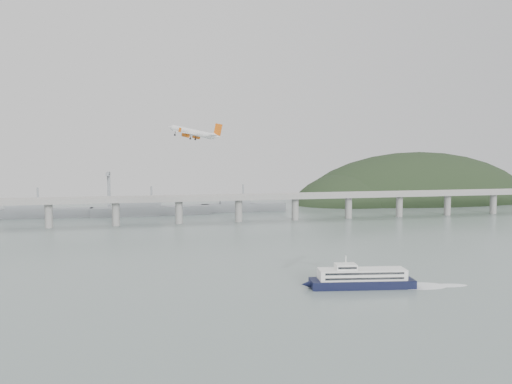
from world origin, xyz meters
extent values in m
plane|color=slate|center=(0.00, 0.00, 0.00)|extent=(900.00, 900.00, 0.00)
cube|color=gray|center=(0.00, 200.00, 20.00)|extent=(800.00, 22.00, 2.20)
cube|color=gray|center=(0.00, 189.50, 22.00)|extent=(800.00, 0.60, 1.80)
cube|color=gray|center=(0.00, 210.50, 22.00)|extent=(800.00, 0.60, 1.80)
cylinder|color=gray|center=(-130.00, 200.00, 9.50)|extent=(6.00, 6.00, 21.00)
cylinder|color=gray|center=(-80.00, 200.00, 9.50)|extent=(6.00, 6.00, 21.00)
cylinder|color=gray|center=(-30.00, 200.00, 9.50)|extent=(6.00, 6.00, 21.00)
cylinder|color=gray|center=(20.00, 200.00, 9.50)|extent=(6.00, 6.00, 21.00)
cylinder|color=gray|center=(70.00, 200.00, 9.50)|extent=(6.00, 6.00, 21.00)
cylinder|color=gray|center=(120.00, 200.00, 9.50)|extent=(6.00, 6.00, 21.00)
cylinder|color=gray|center=(170.00, 200.00, 9.50)|extent=(6.00, 6.00, 21.00)
cylinder|color=gray|center=(220.00, 200.00, 9.50)|extent=(6.00, 6.00, 21.00)
cylinder|color=gray|center=(270.00, 200.00, 9.50)|extent=(6.00, 6.00, 21.00)
ellipsoid|color=black|center=(270.00, 330.00, -18.00)|extent=(320.00, 150.00, 156.00)
ellipsoid|color=black|center=(175.00, 320.00, -12.00)|extent=(140.00, 110.00, 96.00)
ellipsoid|color=black|center=(360.00, 340.00, -25.00)|extent=(220.00, 140.00, 120.00)
cube|color=slate|center=(-150.00, 270.00, 4.00)|extent=(95.67, 20.15, 8.00)
cube|color=slate|center=(-159.50, 270.00, 12.00)|extent=(33.90, 15.02, 8.00)
cylinder|color=slate|center=(-150.00, 270.00, 20.00)|extent=(1.60, 1.60, 14.00)
cube|color=slate|center=(-50.00, 265.00, 4.00)|extent=(110.55, 21.43, 8.00)
cube|color=slate|center=(-61.00, 265.00, 12.00)|extent=(39.01, 16.73, 8.00)
cylinder|color=slate|center=(-50.00, 265.00, 20.00)|extent=(1.60, 1.60, 14.00)
cube|color=slate|center=(40.00, 275.00, 4.00)|extent=(85.00, 13.60, 8.00)
cube|color=slate|center=(31.50, 275.00, 12.00)|extent=(29.75, 11.90, 8.00)
cylinder|color=slate|center=(40.00, 275.00, 20.00)|extent=(1.60, 1.60, 14.00)
cube|color=slate|center=(-90.00, 300.00, 20.00)|extent=(3.00, 3.00, 40.00)
cube|color=slate|center=(-90.00, 290.00, 38.00)|extent=(3.00, 28.00, 3.00)
cube|color=black|center=(28.86, -17.62, 1.77)|extent=(45.31, 17.72, 3.53)
cone|color=black|center=(5.34, -13.69, 1.77)|extent=(4.94, 4.21, 3.53)
cube|color=white|center=(28.86, -17.62, 5.74)|extent=(38.05, 14.82, 4.42)
cube|color=black|center=(28.13, -22.02, 6.89)|extent=(33.13, 5.66, 0.88)
cube|color=black|center=(28.13, -22.02, 4.77)|extent=(33.13, 5.66, 0.88)
cube|color=black|center=(29.60, -13.22, 6.89)|extent=(33.13, 5.66, 0.88)
cube|color=black|center=(29.60, -13.22, 4.77)|extent=(33.13, 5.66, 0.88)
cube|color=white|center=(21.89, -16.45, 9.10)|extent=(9.73, 7.55, 2.30)
cube|color=black|center=(21.38, -19.55, 9.10)|extent=(7.86, 1.41, 0.88)
cylinder|color=white|center=(21.89, -16.45, 11.92)|extent=(0.51, 0.51, 3.53)
ellipsoid|color=white|center=(53.26, -21.68, 0.04)|extent=(27.18, 16.73, 0.18)
ellipsoid|color=white|center=(65.46, -23.72, 0.04)|extent=(19.87, 9.41, 0.18)
cylinder|color=silver|center=(-33.11, 66.83, 68.86)|extent=(21.71, 20.86, 8.67)
cone|color=silver|center=(-44.41, 76.49, 71.89)|extent=(5.56, 5.48, 4.14)
cone|color=silver|center=(-21.37, 56.82, 66.20)|extent=(6.29, 5.97, 4.32)
cube|color=silver|center=(-32.58, 66.31, 67.74)|extent=(24.26, 27.74, 2.92)
cube|color=silver|center=(-21.95, 57.36, 67.04)|extent=(9.60, 10.67, 1.42)
cube|color=#D2570E|center=(-20.67, 56.48, 69.91)|extent=(4.53, 3.52, 6.90)
cylinder|color=#D2570E|center=(-30.54, 71.32, 66.46)|extent=(4.66, 4.56, 2.95)
cylinder|color=black|center=(-32.03, 72.59, 66.86)|extent=(2.00, 2.03, 2.21)
cube|color=silver|center=(-30.37, 71.24, 67.39)|extent=(2.13, 1.79, 1.60)
cylinder|color=#D2570E|center=(-37.23, 63.34, 66.99)|extent=(4.66, 4.56, 2.95)
cylinder|color=black|center=(-38.71, 64.61, 67.39)|extent=(2.00, 2.03, 2.21)
cube|color=silver|center=(-37.05, 63.25, 67.92)|extent=(2.13, 1.79, 1.60)
cylinder|color=black|center=(-31.32, 68.35, 65.95)|extent=(0.89, 0.68, 2.31)
cylinder|color=black|center=(-31.51, 68.44, 64.93)|extent=(1.21, 1.05, 1.25)
cylinder|color=black|center=(-34.48, 64.57, 66.20)|extent=(0.89, 0.68, 2.31)
cylinder|color=black|center=(-34.67, 64.67, 65.18)|extent=(1.21, 1.05, 1.25)
cylinder|color=black|center=(-42.08, 74.31, 68.53)|extent=(0.89, 0.68, 2.31)
cylinder|color=black|center=(-42.27, 74.40, 67.51)|extent=(1.21, 1.05, 1.25)
cube|color=#D2570E|center=(-20.62, 77.34, 67.65)|extent=(1.67, 1.32, 2.54)
cube|color=#D2570E|center=(-41.29, 52.65, 69.30)|extent=(1.67, 1.32, 2.54)
camera|label=1|loc=(-64.09, -210.00, 56.30)|focal=35.00mm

